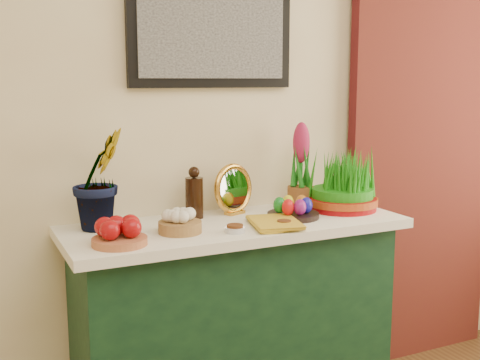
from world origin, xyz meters
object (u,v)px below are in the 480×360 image
at_px(sideboard, 235,328).
at_px(wheatgrass_sabzeh, 342,184).
at_px(book, 252,223).
at_px(hyacinth_green, 99,162).
at_px(mirror, 233,189).

distance_m(sideboard, wheatgrass_sabzeh, 0.79).
height_order(sideboard, book, book).
bearing_deg(book, sideboard, 112.22).
distance_m(sideboard, book, 0.50).
xyz_separation_m(hyacinth_green, book, (0.54, -0.24, -0.24)).
height_order(sideboard, mirror, mirror).
xyz_separation_m(sideboard, hyacinth_green, (-0.52, 0.12, 0.73)).
bearing_deg(mirror, wheatgrass_sabzeh, -16.06).
height_order(hyacinth_green, wheatgrass_sabzeh, hyacinth_green).
bearing_deg(hyacinth_green, sideboard, -39.82).
bearing_deg(mirror, book, -98.69).
relative_size(sideboard, wheatgrass_sabzeh, 4.10).
bearing_deg(wheatgrass_sabzeh, book, -166.32).
bearing_deg(sideboard, mirror, 67.12).
distance_m(sideboard, mirror, 0.59).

